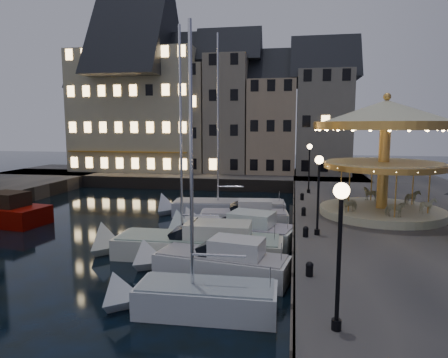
% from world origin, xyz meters
% --- Properties ---
extents(ground, '(160.00, 160.00, 0.00)m').
position_xyz_m(ground, '(0.00, 0.00, 0.00)').
color(ground, black).
rests_on(ground, ground).
extents(quay_east, '(16.00, 56.00, 1.30)m').
position_xyz_m(quay_east, '(14.00, 6.00, 0.65)').
color(quay_east, '#474442').
rests_on(quay_east, ground).
extents(quay_north, '(44.00, 12.00, 1.30)m').
position_xyz_m(quay_north, '(-8.00, 28.00, 0.65)').
color(quay_north, '#474442').
rests_on(quay_north, ground).
extents(quaywall_e, '(0.15, 44.00, 1.30)m').
position_xyz_m(quaywall_e, '(6.00, 6.00, 0.65)').
color(quaywall_e, '#47423A').
rests_on(quaywall_e, ground).
extents(quaywall_n, '(48.00, 0.15, 1.30)m').
position_xyz_m(quaywall_n, '(-6.00, 22.00, 0.65)').
color(quaywall_n, '#47423A').
rests_on(quaywall_n, ground).
extents(streetlamp_a, '(0.44, 0.44, 4.17)m').
position_xyz_m(streetlamp_a, '(7.20, -9.00, 4.02)').
color(streetlamp_a, black).
rests_on(streetlamp_a, quay_east).
extents(streetlamp_b, '(0.44, 0.44, 4.17)m').
position_xyz_m(streetlamp_b, '(7.20, 1.00, 4.02)').
color(streetlamp_b, black).
rests_on(streetlamp_b, quay_east).
extents(streetlamp_c, '(0.44, 0.44, 4.17)m').
position_xyz_m(streetlamp_c, '(7.20, 14.50, 4.02)').
color(streetlamp_c, black).
rests_on(streetlamp_c, quay_east).
extents(bollard_a, '(0.30, 0.30, 0.57)m').
position_xyz_m(bollard_a, '(6.60, -5.00, 1.60)').
color(bollard_a, black).
rests_on(bollard_a, quay_east).
extents(bollard_b, '(0.30, 0.30, 0.57)m').
position_xyz_m(bollard_b, '(6.60, 0.50, 1.60)').
color(bollard_b, black).
rests_on(bollard_b, quay_east).
extents(bollard_c, '(0.30, 0.30, 0.57)m').
position_xyz_m(bollard_c, '(6.60, 5.50, 1.60)').
color(bollard_c, black).
rests_on(bollard_c, quay_east).
extents(bollard_d, '(0.30, 0.30, 0.57)m').
position_xyz_m(bollard_d, '(6.60, 11.00, 1.60)').
color(bollard_d, black).
rests_on(bollard_d, quay_east).
extents(townhouse_na, '(5.50, 8.00, 12.80)m').
position_xyz_m(townhouse_na, '(-19.50, 30.00, 7.78)').
color(townhouse_na, tan).
rests_on(townhouse_na, quay_north).
extents(townhouse_nb, '(6.16, 8.00, 13.80)m').
position_xyz_m(townhouse_nb, '(-14.05, 30.00, 8.28)').
color(townhouse_nb, slate).
rests_on(townhouse_nb, quay_north).
extents(townhouse_nc, '(6.82, 8.00, 14.80)m').
position_xyz_m(townhouse_nc, '(-8.00, 30.00, 8.78)').
color(townhouse_nc, tan).
rests_on(townhouse_nc, quay_north).
extents(townhouse_nd, '(5.50, 8.00, 15.80)m').
position_xyz_m(townhouse_nd, '(-2.25, 30.00, 9.28)').
color(townhouse_nd, gray).
rests_on(townhouse_nd, quay_north).
extents(townhouse_ne, '(6.16, 8.00, 12.80)m').
position_xyz_m(townhouse_ne, '(3.20, 30.00, 7.78)').
color(townhouse_ne, tan).
rests_on(townhouse_ne, quay_north).
extents(townhouse_nf, '(6.82, 8.00, 13.80)m').
position_xyz_m(townhouse_nf, '(9.25, 30.00, 8.28)').
color(townhouse_nf, slate).
rests_on(townhouse_nf, quay_north).
extents(hotel_corner, '(17.60, 9.00, 16.80)m').
position_xyz_m(hotel_corner, '(-14.00, 30.00, 9.78)').
color(hotel_corner, '#BEB793').
rests_on(hotel_corner, quay_north).
extents(motorboat_a, '(6.28, 2.14, 10.42)m').
position_xyz_m(motorboat_a, '(2.26, -6.15, 0.54)').
color(motorboat_a, silver).
rests_on(motorboat_a, ground).
extents(motorboat_b, '(7.26, 3.15, 2.15)m').
position_xyz_m(motorboat_b, '(2.34, -2.51, 0.64)').
color(motorboat_b, silver).
rests_on(motorboat_b, ground).
extents(motorboat_c, '(9.96, 2.75, 13.27)m').
position_xyz_m(motorboat_c, '(0.63, 0.10, 0.68)').
color(motorboat_c, beige).
rests_on(motorboat_c, ground).
extents(motorboat_d, '(7.68, 4.10, 2.15)m').
position_xyz_m(motorboat_d, '(2.39, 3.23, 0.64)').
color(motorboat_d, silver).
rests_on(motorboat_d, ground).
extents(motorboat_e, '(7.07, 2.76, 2.15)m').
position_xyz_m(motorboat_e, '(2.20, 6.76, 0.64)').
color(motorboat_e, silver).
rests_on(motorboat_e, ground).
extents(motorboat_f, '(9.82, 3.53, 12.99)m').
position_xyz_m(motorboat_f, '(0.38, 10.43, 0.53)').
color(motorboat_f, silver).
rests_on(motorboat_f, ground).
extents(carousel, '(8.81, 8.81, 7.71)m').
position_xyz_m(carousel, '(11.51, 6.50, 6.38)').
color(carousel, beige).
rests_on(carousel, quay_east).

